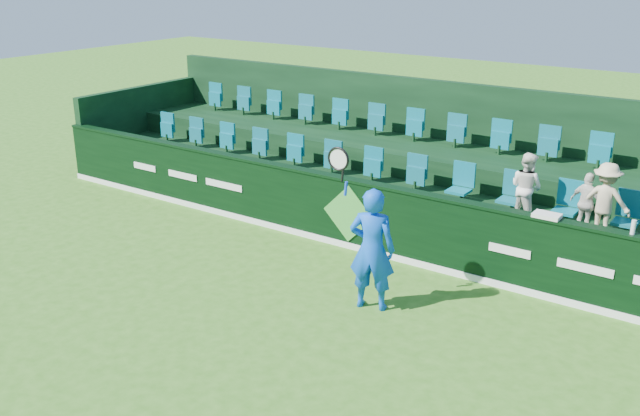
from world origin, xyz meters
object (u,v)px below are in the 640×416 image
Objects in this scene: tennis_player at (372,248)px; drinks_bottle at (633,227)px; spectator_left at (526,187)px; spectator_right at (605,200)px; towel at (547,215)px; spectator_middle at (587,203)px.

tennis_player is 11.60× the size of drinks_bottle.
spectator_left is (1.30, 3.03, 0.43)m from tennis_player.
spectator_right reaches higher than towel.
spectator_right is (0.28, 0.00, 0.11)m from spectator_middle.
spectator_middle is (2.35, 3.03, 0.33)m from tennis_player.
tennis_player reaches higher than drinks_bottle.
spectator_left is 5.63× the size of drinks_bottle.
tennis_player reaches higher than spectator_left.
tennis_player is 3.85m from spectator_middle.
spectator_right is 3.04× the size of towel.
towel is (-0.31, -1.12, 0.06)m from spectator_middle.
spectator_left reaches higher than towel.
drinks_bottle is at bearing 0.00° from towel.
towel is at bearing 180.00° from drinks_bottle.
spectator_right is 1.31m from drinks_bottle.
drinks_bottle is (0.68, -1.12, 0.03)m from spectator_right.
towel is (-0.59, -1.12, -0.05)m from spectator_right.
spectator_left is 1.18× the size of spectator_middle.
spectator_middle is 1.16m from towel.
tennis_player is 2.01× the size of spectator_right.
tennis_player is 4.03m from spectator_right.
spectator_middle is 2.53× the size of towel.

